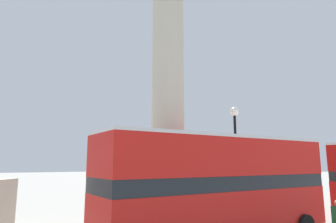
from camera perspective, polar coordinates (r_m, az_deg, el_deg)
monument_column at (r=16.44m, az=0.00°, el=6.78°), size 4.99×4.99×21.99m
bus_b at (r=12.67m, az=9.87°, el=-13.29°), size 10.33×3.00×4.24m
street_lamp at (r=16.48m, az=12.80°, el=-7.27°), size 0.49×0.49×6.17m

